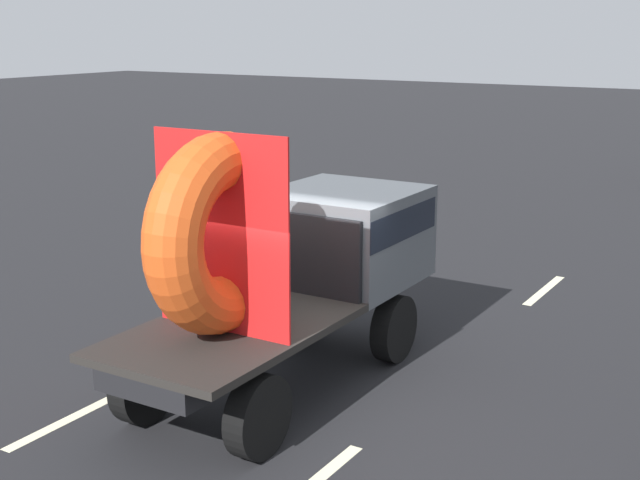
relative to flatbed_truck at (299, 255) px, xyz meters
name	(u,v)px	position (x,y,z in m)	size (l,w,h in m)	color
ground_plane	(294,397)	(0.32, -0.64, -1.74)	(120.00, 120.00, 0.00)	black
flatbed_truck	(299,255)	(0.00, 0.00, 0.00)	(2.02, 5.43, 3.56)	black
lane_dash_left_near	(100,404)	(-1.69, -2.12, -1.74)	(2.97, 0.16, 0.01)	beige
lane_dash_left_far	(372,268)	(-1.69, 5.32, -1.74)	(2.95, 0.16, 0.01)	beige
lane_dash_right_far	(544,290)	(1.69, 5.68, -1.74)	(2.04, 0.16, 0.01)	beige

